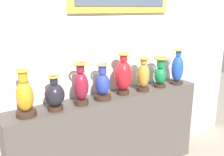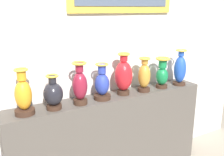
# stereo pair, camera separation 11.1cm
# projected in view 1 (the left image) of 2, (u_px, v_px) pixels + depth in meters

# --- Properties ---
(display_shelf) EXTENTS (1.99, 0.28, 0.88)m
(display_shelf) POSITION_uv_depth(u_px,v_px,m) (112.00, 138.00, 2.49)
(display_shelf) COLOR #4C4742
(display_shelf) RESTS_ON ground_plane
(back_wall) EXTENTS (3.82, 0.14, 2.78)m
(back_wall) POSITION_uv_depth(u_px,v_px,m) (101.00, 37.00, 2.40)
(back_wall) COLOR silver
(back_wall) RESTS_ON ground_plane
(vase_amber) EXTENTS (0.15, 0.15, 0.37)m
(vase_amber) POSITION_uv_depth(u_px,v_px,m) (25.00, 97.00, 1.89)
(vase_amber) COLOR #382319
(vase_amber) RESTS_ON display_shelf
(vase_onyx) EXTENTS (0.16, 0.16, 0.29)m
(vase_onyx) POSITION_uv_depth(u_px,v_px,m) (55.00, 95.00, 2.01)
(vase_onyx) COLOR #382319
(vase_onyx) RESTS_ON display_shelf
(vase_burgundy) EXTENTS (0.13, 0.13, 0.37)m
(vase_burgundy) POSITION_uv_depth(u_px,v_px,m) (81.00, 86.00, 2.11)
(vase_burgundy) COLOR #382319
(vase_burgundy) RESTS_ON display_shelf
(vase_cobalt) EXTENTS (0.15, 0.15, 0.33)m
(vase_cobalt) POSITION_uv_depth(u_px,v_px,m) (103.00, 85.00, 2.25)
(vase_cobalt) COLOR #382319
(vase_cobalt) RESTS_ON display_shelf
(vase_crimson) EXTENTS (0.17, 0.17, 0.40)m
(vase_crimson) POSITION_uv_depth(u_px,v_px,m) (123.00, 75.00, 2.37)
(vase_crimson) COLOR #382319
(vase_crimson) RESTS_ON display_shelf
(vase_ochre) EXTENTS (0.12, 0.12, 0.34)m
(vase_ochre) POSITION_uv_depth(u_px,v_px,m) (143.00, 76.00, 2.48)
(vase_ochre) COLOR #382319
(vase_ochre) RESTS_ON display_shelf
(vase_emerald) EXTENTS (0.15, 0.15, 0.32)m
(vase_emerald) POSITION_uv_depth(u_px,v_px,m) (160.00, 73.00, 2.60)
(vase_emerald) COLOR #382319
(vase_emerald) RESTS_ON display_shelf
(vase_sapphire) EXTENTS (0.14, 0.14, 0.38)m
(vase_sapphire) POSITION_uv_depth(u_px,v_px,m) (177.00, 68.00, 2.71)
(vase_sapphire) COLOR #382319
(vase_sapphire) RESTS_ON display_shelf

